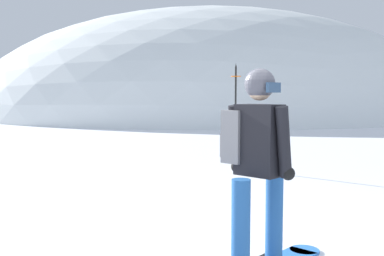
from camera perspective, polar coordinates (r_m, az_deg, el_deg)
ridge_peak_main at (r=32.60m, az=2.22°, el=1.78°), size 31.38×28.25×14.02m
snowboarder_main at (r=3.86m, az=7.82°, el=-4.62°), size 1.41×1.36×1.71m
piste_marker_near at (r=9.21m, az=5.36°, el=2.33°), size 0.20×0.20×2.09m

